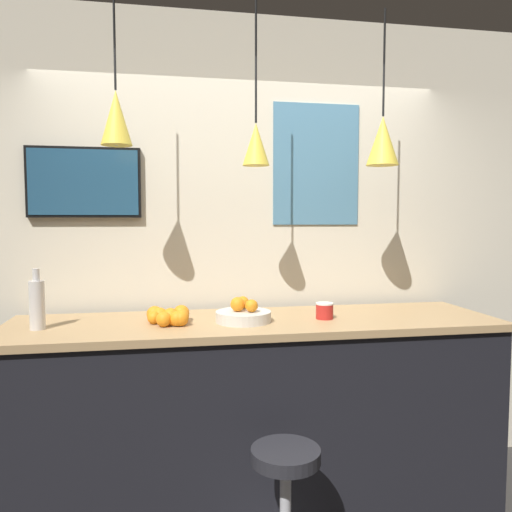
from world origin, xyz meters
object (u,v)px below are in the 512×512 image
object	(u,v)px
bar_stool	(285,508)
spread_jar	(325,311)
juice_bottle	(37,304)
fruit_bowl	(243,314)
mounted_tv	(84,182)

from	to	relation	value
bar_stool	spread_jar	world-z (taller)	spread_jar
juice_bottle	bar_stool	bearing A→B (deg)	-26.91
fruit_bowl	spread_jar	world-z (taller)	fruit_bowl
bar_stool	spread_jar	bearing A→B (deg)	58.13
spread_jar	mounted_tv	size ratio (longest dim) A/B	0.15
bar_stool	spread_jar	xyz separation A→B (m)	(0.36, 0.58, 0.75)
bar_stool	juice_bottle	world-z (taller)	juice_bottle
juice_bottle	spread_jar	world-z (taller)	juice_bottle
spread_jar	mounted_tv	xyz separation A→B (m)	(-1.33, 0.47, 0.72)
bar_stool	mounted_tv	size ratio (longest dim) A/B	1.00
fruit_bowl	spread_jar	bearing A→B (deg)	-0.35
fruit_bowl	juice_bottle	xyz separation A→B (m)	(-1.04, -0.00, 0.09)
fruit_bowl	mounted_tv	size ratio (longest dim) A/B	0.46
spread_jar	juice_bottle	bearing A→B (deg)	180.00
bar_stool	juice_bottle	size ratio (longest dim) A/B	2.12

